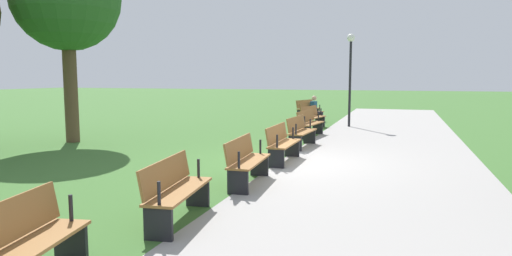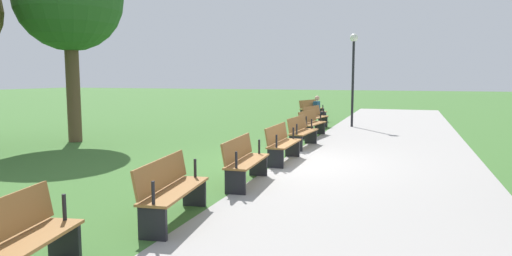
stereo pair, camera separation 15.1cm
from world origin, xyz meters
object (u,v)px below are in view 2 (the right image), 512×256
bench_5 (282,143)px  bench_7 (171,189)px  bench_6 (244,160)px  bench_3 (311,123)px  bench_1 (314,112)px  lamp_post (353,62)px  bench_4 (302,131)px  person_seated (319,108)px  bench_2 (315,117)px  bench_0 (310,108)px  bench_8 (10,245)px

bench_5 → bench_7: 4.81m
bench_6 → bench_3: bearing=178.2°
bench_1 → lamp_post: 3.09m
bench_3 → bench_4: (2.40, 0.22, 0.00)m
bench_5 → person_seated: (-9.67, -0.98, 0.17)m
bench_2 → bench_6: (9.59, 0.58, 0.00)m
bench_0 → bench_2: bearing=31.4°
bench_1 → bench_7: size_ratio=1.01×
bench_5 → person_seated: 9.72m
bench_2 → lamp_post: 2.81m
bench_0 → bench_4: same height
person_seated → bench_4: bearing=21.1°
bench_0 → bench_6: bearing=24.4°
bench_0 → bench_1: bearing=33.1°
bench_1 → bench_2: (2.35, 0.51, 0.00)m
bench_3 → bench_1: bearing=-162.6°
bench_5 → bench_6: (2.41, -0.07, 0.00)m
bench_4 → bench_3: bearing=-171.3°
bench_5 → bench_3: bearing=-176.5°
bench_1 → person_seated: (-0.14, 0.18, 0.17)m
bench_2 → bench_4: bearing=17.4°
bench_8 → bench_3: bearing=167.8°
bench_2 → bench_5: (7.18, 0.66, 0.00)m
bench_1 → bench_8: same height
bench_5 → lamp_post: lamp_post is taller
bench_3 → bench_6: bearing=8.7°
bench_2 → bench_3: bearing=19.2°
bench_0 → person_seated: 2.34m
lamp_post → bench_7: bearing=-4.2°
bench_0 → bench_1: 2.41m
bench_1 → bench_4: bearing=22.6°
bench_4 → bench_8: bearing=0.0°
bench_0 → bench_7: bearing=22.7°
bench_1 → bench_4: (7.13, 1.09, 0.00)m
bench_2 → bench_7: 11.99m
bench_3 → bench_7: bearing=7.0°
bench_7 → person_seated: person_seated is taller
bench_7 → bench_1: bearing=176.5°
bench_1 → bench_7: 14.36m
bench_4 → bench_6: 4.81m
bench_8 → bench_4: bearing=166.1°
bench_3 → bench_2: bearing=-164.3°
bench_5 → bench_6: size_ratio=0.98×
bench_6 → lamp_post: lamp_post is taller
bench_8 → person_seated: person_seated is taller
bench_3 → bench_6: (7.21, 0.22, 0.00)m
bench_0 → bench_5: (11.85, 1.81, 0.00)m
bench_0 → bench_3: 7.21m
bench_5 → lamp_post: size_ratio=0.44×
bench_2 → bench_3: same height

